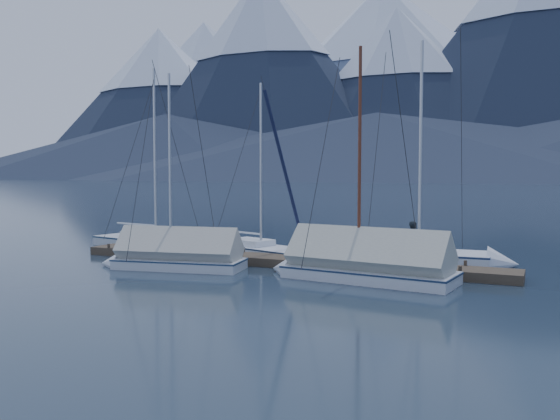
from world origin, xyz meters
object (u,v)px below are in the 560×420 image
(sailboat_open_right, at_px, (432,259))
(person, at_px, (414,243))
(sailboat_open_mid, at_px, (268,253))
(sailboat_covered_near, at_px, (355,267))
(sailboat_covered_far, at_px, (168,258))
(sailboat_open_left, at_px, (163,245))

(sailboat_open_right, xyz_separation_m, person, (-0.18, -2.76, 0.95))
(sailboat_open_mid, relative_size, sailboat_covered_near, 0.95)
(sailboat_covered_near, relative_size, person, 5.60)
(sailboat_open_mid, bearing_deg, person, -14.75)
(sailboat_open_right, xyz_separation_m, sailboat_covered_far, (-9.01, -5.52, 0.23))
(sailboat_open_right, bearing_deg, person, -93.78)
(sailboat_covered_far, distance_m, person, 9.28)
(sailboat_open_left, distance_m, sailboat_covered_near, 11.66)
(sailboat_open_mid, height_order, person, sailboat_open_mid)
(sailboat_open_right, height_order, person, sailboat_open_right)
(sailboat_covered_near, xyz_separation_m, person, (1.60, 2.05, 0.69))
(sailboat_open_left, relative_size, person, 6.07)
(sailboat_open_mid, distance_m, sailboat_covered_far, 5.00)
(sailboat_covered_far, bearing_deg, sailboat_open_right, 31.48)
(sailboat_open_right, distance_m, sailboat_covered_near, 5.13)
(sailboat_open_mid, distance_m, sailboat_covered_near, 6.40)
(sailboat_covered_near, bearing_deg, sailboat_open_right, 69.63)
(sailboat_open_mid, xyz_separation_m, person, (6.73, -1.77, 0.98))
(sailboat_open_left, height_order, sailboat_open_right, sailboat_open_right)
(sailboat_open_left, bearing_deg, sailboat_open_mid, -2.99)
(sailboat_open_right, relative_size, sailboat_covered_near, 1.12)
(sailboat_open_right, height_order, sailboat_covered_far, sailboat_open_right)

